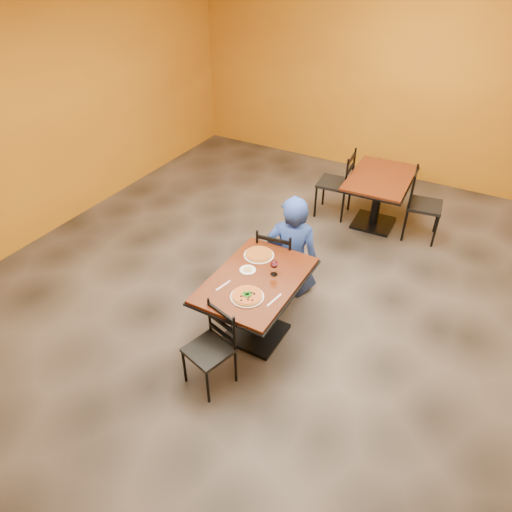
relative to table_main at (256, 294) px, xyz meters
The scene contains 20 objects.
floor 0.75m from the table_main, 90.00° to the left, with size 7.00×8.00×0.01m, color black.
ceiling 2.49m from the table_main, 90.00° to the left, with size 7.00×8.00×0.01m, color white.
wall_back 4.60m from the table_main, 90.00° to the left, with size 7.00×0.01×3.00m, color #C37B15.
wall_left 3.66m from the table_main, behind, with size 0.01×8.00×3.00m, color #C37B15.
table_main is the anchor object (origin of this frame).
table_second 2.76m from the table_main, 81.96° to the left, with size 0.87×1.24×0.75m.
chair_main_near 0.76m from the table_main, 95.51° to the right, with size 0.37×0.37×0.82m, color black, non-canonical shape.
chair_main_far 0.76m from the table_main, 100.11° to the left, with size 0.41×0.41×0.90m, color black, non-canonical shape.
chair_second_left 2.75m from the table_main, 95.24° to the left, with size 0.44×0.44×0.98m, color black, non-canonical shape.
chair_second_right 2.92m from the table_main, 69.49° to the left, with size 0.43×0.43×0.96m, color black, non-canonical shape.
diner 0.89m from the table_main, 92.13° to the left, with size 0.60×0.40×1.21m, color navy.
plate_main 0.35m from the table_main, 77.09° to the right, with size 0.31×0.31×0.01m, color white.
pizza_main 0.36m from the table_main, 77.09° to the right, with size 0.28×0.28×0.02m, color maroon.
plate_far 0.43m from the table_main, 114.84° to the left, with size 0.31×0.31×0.01m, color white.
pizza_far 0.43m from the table_main, 114.84° to the left, with size 0.28×0.28×0.02m, color #B67D23.
side_plate 0.25m from the table_main, 152.17° to the left, with size 0.16×0.16×0.01m, color white.
dip 0.26m from the table_main, 152.17° to the left, with size 0.09×0.09×0.01m, color tan.
wine_glass 0.34m from the table_main, 49.37° to the left, with size 0.08×0.08×0.18m, color white, non-canonical shape.
fork 0.38m from the table_main, 131.28° to the right, with size 0.01×0.19×0.00m, color silver.
knife 0.40m from the table_main, 32.84° to the right, with size 0.01×0.21×0.00m, color silver.
Camera 1 is at (1.70, -3.52, 3.52)m, focal length 32.45 mm.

